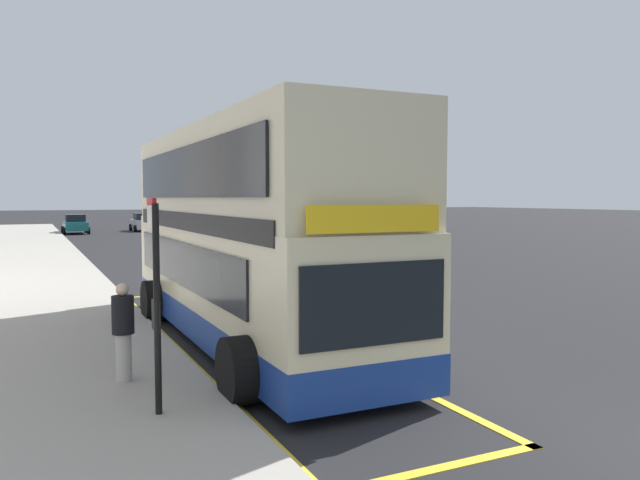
% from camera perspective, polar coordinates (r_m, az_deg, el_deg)
% --- Properties ---
extents(ground_plane, '(260.00, 260.00, 0.00)m').
position_cam_1_polar(ground_plane, '(36.97, -15.18, -0.88)').
color(ground_plane, black).
extents(pavement_near, '(6.00, 76.00, 0.14)m').
position_cam_1_polar(pavement_near, '(36.38, -26.10, -1.11)').
color(pavement_near, '#A39E93').
rests_on(pavement_near, ground).
extents(double_decker_bus, '(3.21, 10.62, 4.40)m').
position_cam_1_polar(double_decker_bus, '(12.91, -6.93, -0.24)').
color(double_decker_bus, beige).
rests_on(double_decker_bus, ground).
extents(bus_bay_markings, '(2.96, 13.77, 0.01)m').
position_cam_1_polar(bus_bay_markings, '(13.21, -7.14, -9.19)').
color(bus_bay_markings, yellow).
rests_on(bus_bay_markings, ground).
extents(bus_stop_sign, '(0.09, 0.51, 2.85)m').
position_cam_1_polar(bus_stop_sign, '(8.43, -14.93, -4.36)').
color(bus_stop_sign, black).
rests_on(bus_stop_sign, pavement_near).
extents(parked_car_teal_behind, '(2.09, 4.20, 1.62)m').
position_cam_1_polar(parked_car_teal_behind, '(55.76, -21.65, 1.36)').
color(parked_car_teal_behind, '#196066').
rests_on(parked_car_teal_behind, ground).
extents(parked_car_silver_far, '(2.09, 4.20, 1.62)m').
position_cam_1_polar(parked_car_silver_far, '(58.24, -15.99, 1.58)').
color(parked_car_silver_far, '#B2B5BA').
rests_on(parked_car_silver_far, ground).
extents(pedestrian_waiting_near_sign, '(0.34, 0.34, 1.54)m').
position_cam_1_polar(pedestrian_waiting_near_sign, '(10.14, -17.71, -7.78)').
color(pedestrian_waiting_near_sign, '#B7B2AD').
rests_on(pedestrian_waiting_near_sign, pavement_near).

